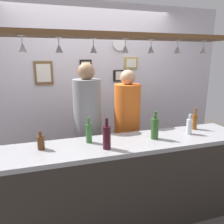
% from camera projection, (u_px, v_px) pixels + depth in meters
% --- Properties ---
extents(ground_plane, '(8.00, 8.00, 0.00)m').
position_uv_depth(ground_plane, '(114.00, 202.00, 2.80)').
color(ground_plane, '#4C4742').
extents(back_wall, '(4.40, 0.06, 2.60)m').
position_uv_depth(back_wall, '(93.00, 89.00, 3.51)').
color(back_wall, silver).
rests_on(back_wall, ground_plane).
extents(bar_counter, '(2.70, 0.55, 0.95)m').
position_uv_depth(bar_counter, '(130.00, 176.00, 2.19)').
color(bar_counter, '#99999E').
rests_on(bar_counter, ground_plane).
extents(overhead_glass_rack, '(2.20, 0.36, 0.04)m').
position_uv_depth(overhead_glass_rack, '(125.00, 36.00, 2.05)').
color(overhead_glass_rack, brown).
extents(hanging_wineglass_far_left, '(0.07, 0.07, 0.13)m').
position_uv_depth(hanging_wineglass_far_left, '(22.00, 47.00, 1.76)').
color(hanging_wineglass_far_left, silver).
rests_on(hanging_wineglass_far_left, overhead_glass_rack).
extents(hanging_wineglass_left, '(0.07, 0.07, 0.13)m').
position_uv_depth(hanging_wineglass_left, '(59.00, 48.00, 1.92)').
color(hanging_wineglass_left, silver).
rests_on(hanging_wineglass_left, overhead_glass_rack).
extents(hanging_wineglass_center_left, '(0.07, 0.07, 0.13)m').
position_uv_depth(hanging_wineglass_center_left, '(93.00, 48.00, 2.03)').
color(hanging_wineglass_center_left, silver).
rests_on(hanging_wineglass_center_left, overhead_glass_rack).
extents(hanging_wineglass_center, '(0.07, 0.07, 0.13)m').
position_uv_depth(hanging_wineglass_center, '(125.00, 48.00, 2.06)').
color(hanging_wineglass_center, silver).
rests_on(hanging_wineglass_center, overhead_glass_rack).
extents(hanging_wineglass_center_right, '(0.07, 0.07, 0.13)m').
position_uv_depth(hanging_wineglass_center_right, '(151.00, 49.00, 2.15)').
color(hanging_wineglass_center_right, silver).
rests_on(hanging_wineglass_center_right, overhead_glass_rack).
extents(hanging_wineglass_right, '(0.07, 0.07, 0.13)m').
position_uv_depth(hanging_wineglass_right, '(177.00, 49.00, 2.23)').
color(hanging_wineglass_right, silver).
rests_on(hanging_wineglass_right, overhead_glass_rack).
extents(hanging_wineglass_far_right, '(0.07, 0.07, 0.13)m').
position_uv_depth(hanging_wineglass_far_right, '(203.00, 50.00, 2.34)').
color(hanging_wineglass_far_right, silver).
rests_on(hanging_wineglass_far_right, overhead_glass_rack).
extents(person_left_grey_shirt, '(0.34, 0.34, 1.73)m').
position_uv_depth(person_left_grey_shirt, '(87.00, 119.00, 2.73)').
color(person_left_grey_shirt, '#2D334C').
rests_on(person_left_grey_shirt, ground_plane).
extents(person_middle_orange_shirt, '(0.34, 0.34, 1.65)m').
position_uv_depth(person_middle_orange_shirt, '(127.00, 120.00, 2.89)').
color(person_middle_orange_shirt, '#2D334C').
rests_on(person_middle_orange_shirt, ground_plane).
extents(bottle_beer_green_import, '(0.06, 0.06, 0.26)m').
position_uv_depth(bottle_beer_green_import, '(89.00, 133.00, 2.21)').
color(bottle_beer_green_import, '#336B2D').
rests_on(bottle_beer_green_import, bar_counter).
extents(bottle_champagne_green, '(0.08, 0.08, 0.30)m').
position_uv_depth(bottle_champagne_green, '(155.00, 128.00, 2.31)').
color(bottle_champagne_green, '#2D5623').
rests_on(bottle_champagne_green, bar_counter).
extents(bottle_beer_amber_tall, '(0.06, 0.06, 0.26)m').
position_uv_depth(bottle_beer_amber_tall, '(195.00, 121.00, 2.63)').
color(bottle_beer_amber_tall, brown).
rests_on(bottle_beer_amber_tall, bar_counter).
extents(bottle_beer_brown_stubby, '(0.07, 0.07, 0.18)m').
position_uv_depth(bottle_beer_brown_stubby, '(41.00, 142.00, 2.05)').
color(bottle_beer_brown_stubby, '#512D14').
rests_on(bottle_beer_brown_stubby, bar_counter).
extents(bottle_soda_clear, '(0.06, 0.06, 0.23)m').
position_uv_depth(bottle_soda_clear, '(189.00, 126.00, 2.47)').
color(bottle_soda_clear, silver).
rests_on(bottle_soda_clear, bar_counter).
extents(bottle_wine_dark_red, '(0.08, 0.08, 0.30)m').
position_uv_depth(bottle_wine_dark_red, '(107.00, 137.00, 2.06)').
color(bottle_wine_dark_red, '#380F19').
rests_on(bottle_wine_dark_red, bar_counter).
extents(picture_frame_crest, '(0.18, 0.02, 0.26)m').
position_uv_depth(picture_frame_crest, '(86.00, 68.00, 3.36)').
color(picture_frame_crest, black).
rests_on(picture_frame_crest, back_wall).
extents(picture_frame_upper_small, '(0.22, 0.02, 0.18)m').
position_uv_depth(picture_frame_upper_small, '(131.00, 63.00, 3.55)').
color(picture_frame_upper_small, '#B29338').
rests_on(picture_frame_upper_small, back_wall).
extents(picture_frame_lower_pair, '(0.30, 0.02, 0.18)m').
position_uv_depth(picture_frame_lower_pair, '(122.00, 76.00, 3.56)').
color(picture_frame_lower_pair, black).
rests_on(picture_frame_lower_pair, back_wall).
extents(picture_frame_caricature, '(0.26, 0.02, 0.34)m').
position_uv_depth(picture_frame_caricature, '(44.00, 73.00, 3.19)').
color(picture_frame_caricature, brown).
rests_on(picture_frame_caricature, back_wall).
extents(wall_clock, '(0.22, 0.03, 0.22)m').
position_uv_depth(wall_clock, '(120.00, 43.00, 3.42)').
color(wall_clock, white).
rests_on(wall_clock, back_wall).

